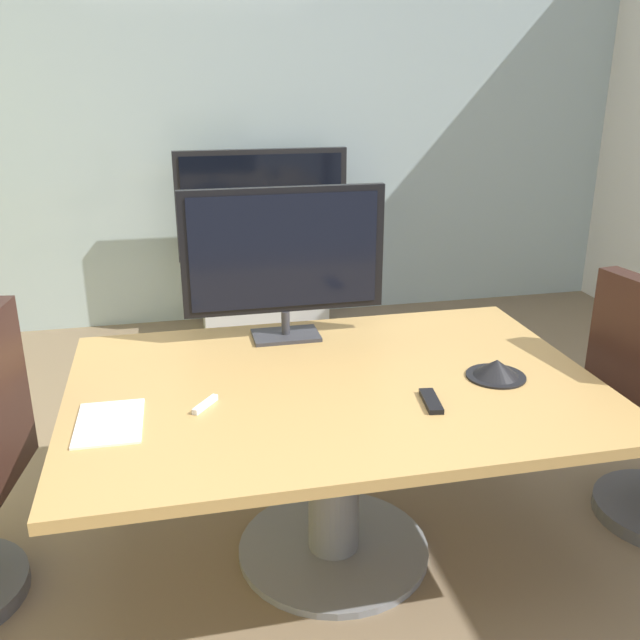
{
  "coord_description": "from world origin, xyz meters",
  "views": [
    {
      "loc": [
        -0.46,
        -2.08,
        1.83
      ],
      "look_at": [
        0.1,
        0.42,
        0.9
      ],
      "focal_mm": 39.08,
      "sensor_mm": 36.0,
      "label": 1
    }
  ],
  "objects_px": {
    "tv_monitor": "(284,255)",
    "remote_control": "(431,401)",
    "wall_display_unit": "(264,271)",
    "conference_table": "(334,424)",
    "conference_phone": "(496,369)"
  },
  "relations": [
    {
      "from": "tv_monitor",
      "to": "wall_display_unit",
      "type": "relative_size",
      "value": 0.64
    },
    {
      "from": "tv_monitor",
      "to": "remote_control",
      "type": "height_order",
      "value": "tv_monitor"
    },
    {
      "from": "conference_table",
      "to": "wall_display_unit",
      "type": "xyz_separation_m",
      "value": [
        0.1,
        2.6,
        -0.13
      ]
    },
    {
      "from": "conference_table",
      "to": "remote_control",
      "type": "height_order",
      "value": "remote_control"
    },
    {
      "from": "conference_table",
      "to": "wall_display_unit",
      "type": "bearing_deg",
      "value": 87.75
    },
    {
      "from": "conference_table",
      "to": "conference_phone",
      "type": "relative_size",
      "value": 8.71
    },
    {
      "from": "conference_table",
      "to": "conference_phone",
      "type": "distance_m",
      "value": 0.64
    },
    {
      "from": "conference_table",
      "to": "tv_monitor",
      "type": "xyz_separation_m",
      "value": [
        -0.1,
        0.48,
        0.54
      ]
    },
    {
      "from": "remote_control",
      "to": "wall_display_unit",
      "type": "bearing_deg",
      "value": 101.63
    },
    {
      "from": "tv_monitor",
      "to": "remote_control",
      "type": "relative_size",
      "value": 4.94
    },
    {
      "from": "conference_table",
      "to": "wall_display_unit",
      "type": "height_order",
      "value": "wall_display_unit"
    },
    {
      "from": "conference_table",
      "to": "remote_control",
      "type": "distance_m",
      "value": 0.42
    },
    {
      "from": "conference_table",
      "to": "conference_phone",
      "type": "height_order",
      "value": "conference_phone"
    },
    {
      "from": "wall_display_unit",
      "to": "remote_control",
      "type": "height_order",
      "value": "wall_display_unit"
    },
    {
      "from": "wall_display_unit",
      "to": "conference_phone",
      "type": "relative_size",
      "value": 5.95
    }
  ]
}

